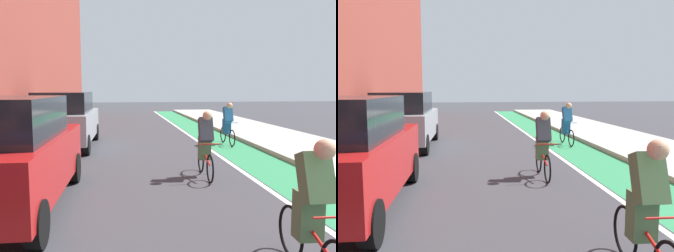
% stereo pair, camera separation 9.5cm
% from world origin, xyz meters
% --- Properties ---
extents(ground_plane, '(83.68, 83.68, 0.00)m').
position_xyz_m(ground_plane, '(0.00, 15.02, 0.00)').
color(ground_plane, '#38383D').
extents(bike_lane_paint, '(1.60, 38.03, 0.00)m').
position_xyz_m(bike_lane_paint, '(3.08, 17.02, 0.00)').
color(bike_lane_paint, '#2D8451').
rests_on(bike_lane_paint, ground).
extents(lane_divider_stripe, '(0.12, 38.03, 0.00)m').
position_xyz_m(lane_divider_stripe, '(2.18, 17.02, 0.00)').
color(lane_divider_stripe, white).
rests_on(lane_divider_stripe, ground).
extents(sidewalk_right, '(3.38, 38.03, 0.14)m').
position_xyz_m(sidewalk_right, '(5.57, 17.02, 0.07)').
color(sidewalk_right, '#A8A59E').
rests_on(sidewalk_right, ground).
extents(parked_suv_red, '(2.00, 4.49, 1.98)m').
position_xyz_m(parked_suv_red, '(-2.83, 10.52, 1.02)').
color(parked_suv_red, red).
rests_on(parked_suv_red, ground).
extents(parked_suv_silver, '(2.07, 4.49, 1.98)m').
position_xyz_m(parked_suv_silver, '(-2.83, 17.14, 1.02)').
color(parked_suv_silver, '#9EA0A8').
rests_on(parked_suv_silver, ground).
extents(cyclist_mid, '(0.48, 1.72, 1.61)m').
position_xyz_m(cyclist_mid, '(1.19, 7.69, 0.81)').
color(cyclist_mid, black).
rests_on(cyclist_mid, ground).
extents(cyclist_trailing, '(0.48, 1.70, 1.61)m').
position_xyz_m(cyclist_trailing, '(1.09, 12.29, 0.81)').
color(cyclist_trailing, black).
rests_on(cyclist_trailing, ground).
extents(cyclist_far, '(0.48, 1.67, 1.59)m').
position_xyz_m(cyclist_far, '(3.12, 17.07, 0.84)').
color(cyclist_far, black).
rests_on(cyclist_far, ground).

